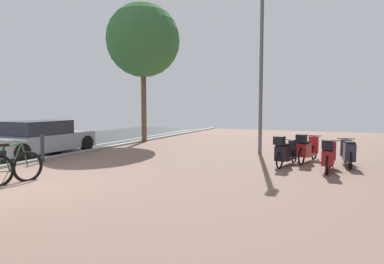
{
  "coord_description": "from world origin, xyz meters",
  "views": [
    {
      "loc": [
        6.78,
        -5.3,
        1.87
      ],
      "look_at": [
        3.44,
        2.37,
        1.2
      ],
      "focal_mm": 31.51,
      "sensor_mm": 36.0,
      "label": 1
    }
  ],
  "objects_px": {
    "street_tree": "(143,40)",
    "scooter_mid": "(306,149)",
    "scooter_far": "(328,156)",
    "bicycle_foreground": "(10,167)",
    "lamp_post": "(261,65)",
    "parked_car_near": "(40,139)",
    "scooter_near": "(285,152)",
    "bollard_far": "(42,149)",
    "scooter_extra": "(348,153)"
  },
  "relations": [
    {
      "from": "scooter_mid",
      "to": "scooter_far",
      "type": "xyz_separation_m",
      "value": [
        0.71,
        -1.35,
        -0.01
      ]
    },
    {
      "from": "scooter_far",
      "to": "lamp_post",
      "type": "relative_size",
      "value": 0.3
    },
    {
      "from": "scooter_extra",
      "to": "lamp_post",
      "type": "distance_m",
      "value": 4.63
    },
    {
      "from": "scooter_extra",
      "to": "street_tree",
      "type": "distance_m",
      "value": 11.01
    },
    {
      "from": "bicycle_foreground",
      "to": "parked_car_near",
      "type": "bearing_deg",
      "value": 130.37
    },
    {
      "from": "scooter_near",
      "to": "bollard_far",
      "type": "relative_size",
      "value": 1.97
    },
    {
      "from": "bicycle_foreground",
      "to": "lamp_post",
      "type": "relative_size",
      "value": 0.24
    },
    {
      "from": "scooter_near",
      "to": "scooter_mid",
      "type": "xyz_separation_m",
      "value": [
        0.55,
        0.95,
        0.01
      ]
    },
    {
      "from": "bicycle_foreground",
      "to": "scooter_extra",
      "type": "height_order",
      "value": "bicycle_foreground"
    },
    {
      "from": "scooter_mid",
      "to": "street_tree",
      "type": "distance_m",
      "value": 9.89
    },
    {
      "from": "scooter_mid",
      "to": "scooter_near",
      "type": "bearing_deg",
      "value": -119.81
    },
    {
      "from": "scooter_near",
      "to": "street_tree",
      "type": "distance_m",
      "value": 9.81
    },
    {
      "from": "scooter_far",
      "to": "street_tree",
      "type": "xyz_separation_m",
      "value": [
        -8.82,
        4.6,
        4.64
      ]
    },
    {
      "from": "scooter_far",
      "to": "scooter_extra",
      "type": "distance_m",
      "value": 1.23
    },
    {
      "from": "scooter_near",
      "to": "parked_car_near",
      "type": "xyz_separation_m",
      "value": [
        -8.83,
        -1.19,
        0.17
      ]
    },
    {
      "from": "scooter_extra",
      "to": "scooter_mid",
      "type": "bearing_deg",
      "value": 168.66
    },
    {
      "from": "lamp_post",
      "to": "street_tree",
      "type": "relative_size",
      "value": 0.89
    },
    {
      "from": "scooter_far",
      "to": "street_tree",
      "type": "relative_size",
      "value": 0.26
    },
    {
      "from": "bicycle_foreground",
      "to": "scooter_near",
      "type": "relative_size",
      "value": 0.83
    },
    {
      "from": "scooter_near",
      "to": "bicycle_foreground",
      "type": "bearing_deg",
      "value": -138.74
    },
    {
      "from": "scooter_near",
      "to": "scooter_far",
      "type": "bearing_deg",
      "value": -17.81
    },
    {
      "from": "bicycle_foreground",
      "to": "scooter_extra",
      "type": "bearing_deg",
      "value": 37.27
    },
    {
      "from": "bollard_far",
      "to": "parked_car_near",
      "type": "bearing_deg",
      "value": 140.16
    },
    {
      "from": "bollard_far",
      "to": "lamp_post",
      "type": "bearing_deg",
      "value": 38.99
    },
    {
      "from": "scooter_far",
      "to": "scooter_mid",
      "type": "bearing_deg",
      "value": 117.56
    },
    {
      "from": "scooter_far",
      "to": "scooter_extra",
      "type": "bearing_deg",
      "value": 64.2
    },
    {
      "from": "scooter_extra",
      "to": "parked_car_near",
      "type": "distance_m",
      "value": 10.79
    },
    {
      "from": "scooter_mid",
      "to": "street_tree",
      "type": "height_order",
      "value": "street_tree"
    },
    {
      "from": "scooter_near",
      "to": "lamp_post",
      "type": "relative_size",
      "value": 0.29
    },
    {
      "from": "parked_car_near",
      "to": "bollard_far",
      "type": "distance_m",
      "value": 1.94
    },
    {
      "from": "scooter_near",
      "to": "bollard_far",
      "type": "distance_m",
      "value": 7.74
    },
    {
      "from": "bicycle_foreground",
      "to": "lamp_post",
      "type": "xyz_separation_m",
      "value": [
        4.35,
        7.43,
        2.99
      ]
    },
    {
      "from": "bicycle_foreground",
      "to": "street_tree",
      "type": "bearing_deg",
      "value": 101.91
    },
    {
      "from": "scooter_far",
      "to": "parked_car_near",
      "type": "xyz_separation_m",
      "value": [
        -10.08,
        -0.78,
        0.17
      ]
    },
    {
      "from": "bicycle_foreground",
      "to": "lamp_post",
      "type": "distance_m",
      "value": 9.11
    },
    {
      "from": "scooter_mid",
      "to": "scooter_far",
      "type": "height_order",
      "value": "scooter_mid"
    },
    {
      "from": "scooter_mid",
      "to": "bicycle_foreground",
      "type": "bearing_deg",
      "value": -136.36
    },
    {
      "from": "scooter_mid",
      "to": "scooter_extra",
      "type": "xyz_separation_m",
      "value": [
        1.24,
        -0.25,
        -0.03
      ]
    },
    {
      "from": "scooter_mid",
      "to": "scooter_extra",
      "type": "relative_size",
      "value": 1.03
    },
    {
      "from": "scooter_mid",
      "to": "scooter_extra",
      "type": "bearing_deg",
      "value": -11.34
    },
    {
      "from": "scooter_extra",
      "to": "parked_car_near",
      "type": "height_order",
      "value": "parked_car_near"
    },
    {
      "from": "scooter_mid",
      "to": "parked_car_near",
      "type": "bearing_deg",
      "value": -167.16
    },
    {
      "from": "scooter_near",
      "to": "lamp_post",
      "type": "height_order",
      "value": "lamp_post"
    },
    {
      "from": "scooter_mid",
      "to": "lamp_post",
      "type": "height_order",
      "value": "lamp_post"
    },
    {
      "from": "bicycle_foreground",
      "to": "scooter_mid",
      "type": "bearing_deg",
      "value": 43.64
    },
    {
      "from": "scooter_near",
      "to": "scooter_far",
      "type": "height_order",
      "value": "scooter_near"
    },
    {
      "from": "street_tree",
      "to": "scooter_mid",
      "type": "bearing_deg",
      "value": -21.8
    },
    {
      "from": "bicycle_foreground",
      "to": "scooter_far",
      "type": "xyz_separation_m",
      "value": [
        6.89,
        4.54,
        0.03
      ]
    },
    {
      "from": "scooter_near",
      "to": "street_tree",
      "type": "relative_size",
      "value": 0.25
    },
    {
      "from": "scooter_far",
      "to": "lamp_post",
      "type": "bearing_deg",
      "value": 131.36
    }
  ]
}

